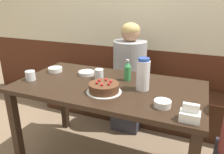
# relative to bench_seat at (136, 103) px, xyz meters

# --- Properties ---
(back_wall) EXTENTS (4.80, 0.04, 2.50)m
(back_wall) POSITION_rel_bench_seat_xyz_m (0.00, 0.22, 1.04)
(back_wall) COLOR #4C2314
(back_wall) RESTS_ON ground_plane
(bench_seat) EXTENTS (2.38, 0.38, 0.43)m
(bench_seat) POSITION_rel_bench_seat_xyz_m (0.00, 0.00, 0.00)
(bench_seat) COLOR #381E11
(bench_seat) RESTS_ON ground_plane
(dining_table) EXTENTS (1.47, 0.78, 0.75)m
(dining_table) POSITION_rel_bench_seat_xyz_m (0.00, -0.83, 0.45)
(dining_table) COLOR black
(dining_table) RESTS_ON ground_plane
(birthday_cake) EXTENTS (0.26, 0.26, 0.09)m
(birthday_cake) POSITION_rel_bench_seat_xyz_m (0.03, -0.97, 0.57)
(birthday_cake) COLOR white
(birthday_cake) RESTS_ON dining_table
(water_pitcher) EXTENTS (0.10, 0.10, 0.24)m
(water_pitcher) POSITION_rel_bench_seat_xyz_m (0.27, -0.81, 0.66)
(water_pitcher) COLOR white
(water_pitcher) RESTS_ON dining_table
(soju_bottle) EXTENTS (0.06, 0.06, 0.18)m
(soju_bottle) POSITION_rel_bench_seat_xyz_m (0.10, -0.67, 0.62)
(soju_bottle) COLOR #388E4C
(soju_bottle) RESTS_ON dining_table
(napkin_holder) EXTENTS (0.11, 0.08, 0.11)m
(napkin_holder) POSITION_rel_bench_seat_xyz_m (0.63, -1.15, 0.58)
(napkin_holder) COLOR white
(napkin_holder) RESTS_ON dining_table
(bowl_soup_white) EXTENTS (0.14, 0.14, 0.03)m
(bowl_soup_white) POSITION_rel_bench_seat_xyz_m (-0.28, -0.68, 0.56)
(bowl_soup_white) COLOR white
(bowl_soup_white) RESTS_ON dining_table
(bowl_rice_small) EXTENTS (0.13, 0.13, 0.04)m
(bowl_rice_small) POSITION_rel_bench_seat_xyz_m (-0.59, -0.72, 0.56)
(bowl_rice_small) COLOR white
(bowl_rice_small) RESTS_ON dining_table
(bowl_side_dish) EXTENTS (0.11, 0.11, 0.04)m
(bowl_side_dish) POSITION_rel_bench_seat_xyz_m (0.46, -1.04, 0.56)
(bowl_side_dish) COLOR white
(bowl_side_dish) RESTS_ON dining_table
(glass_water_tall) EXTENTS (0.08, 0.08, 0.08)m
(glass_water_tall) POSITION_rel_bench_seat_xyz_m (-0.64, -0.98, 0.58)
(glass_water_tall) COLOR silver
(glass_water_tall) RESTS_ON dining_table
(glass_tumbler_short) EXTENTS (0.07, 0.07, 0.09)m
(glass_tumbler_short) POSITION_rel_bench_seat_xyz_m (-0.12, -0.74, 0.58)
(glass_tumbler_short) COLOR silver
(glass_tumbler_short) RESTS_ON dining_table
(person_teal_shirt) EXTENTS (0.35, 0.35, 1.17)m
(person_teal_shirt) POSITION_rel_bench_seat_xyz_m (-0.04, -0.18, 0.35)
(person_teal_shirt) COLOR #33333D
(person_teal_shirt) RESTS_ON ground_plane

